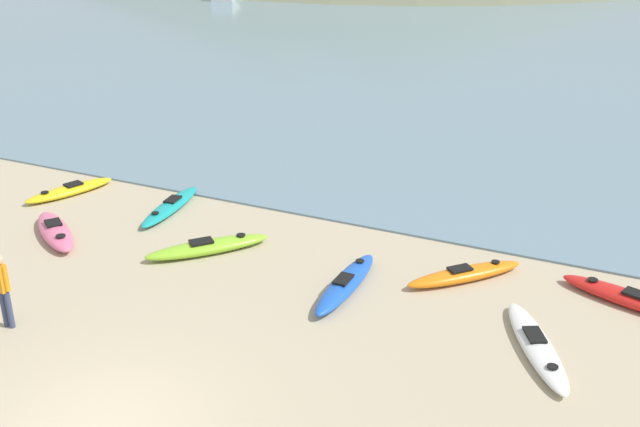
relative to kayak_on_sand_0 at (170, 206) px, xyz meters
The scene contains 10 objects.
bay_water 36.63m from the kayak_on_sand_0, 82.43° to the left, with size 160.00×70.00×0.06m, color slate.
kayak_on_sand_0 is the anchor object (origin of this frame).
kayak_on_sand_1 3.64m from the kayak_on_sand_0, behind, with size 1.61×2.99×0.34m.
kayak_on_sand_2 12.78m from the kayak_on_sand_0, ahead, with size 3.25×1.61×0.36m.
kayak_on_sand_3 7.03m from the kayak_on_sand_0, 18.66° to the right, with size 0.67×3.29×0.40m.
kayak_on_sand_4 3.23m from the kayak_on_sand_0, 36.91° to the right, with size 2.70×2.94×0.39m.
kayak_on_sand_5 11.61m from the kayak_on_sand_0, 14.71° to the right, with size 2.17×3.33×0.31m.
kayak_on_sand_6 3.38m from the kayak_on_sand_0, 121.04° to the right, with size 2.82×2.29×0.40m.
kayak_on_sand_7 9.09m from the kayak_on_sand_0, ahead, with size 2.57×2.73×0.37m.
person_near_foreground 6.95m from the kayak_on_sand_0, 84.30° to the right, with size 0.35×0.24×1.74m.
Camera 1 is at (7.95, -7.94, 8.64)m, focal length 42.00 mm.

